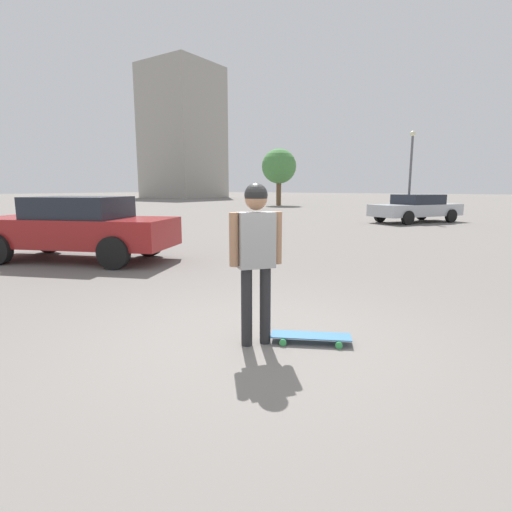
% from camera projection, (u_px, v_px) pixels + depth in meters
% --- Properties ---
extents(ground_plane, '(220.00, 220.00, 0.00)m').
position_uv_depth(ground_plane, '(256.00, 344.00, 4.50)').
color(ground_plane, slate).
extents(person, '(0.40, 0.49, 1.79)m').
position_uv_depth(person, '(256.00, 245.00, 4.31)').
color(person, '#262628').
rests_on(person, ground_plane).
extents(skateboard, '(0.91, 0.62, 0.09)m').
position_uv_depth(skateboard, '(311.00, 336.00, 4.52)').
color(skateboard, '#336693').
rests_on(skateboard, ground_plane).
extents(car_parked_near, '(4.95, 3.40, 1.52)m').
position_uv_depth(car_parked_near, '(77.00, 227.00, 9.51)').
color(car_parked_near, maroon).
rests_on(car_parked_near, ground_plane).
extents(car_parked_far, '(3.90, 5.01, 1.38)m').
position_uv_depth(car_parked_far, '(416.00, 208.00, 19.90)').
color(car_parked_far, '#ADB2B7').
rests_on(car_parked_far, ground_plane).
extents(building_block_distant, '(10.55, 10.58, 20.96)m').
position_uv_depth(building_block_distant, '(183.00, 133.00, 65.40)').
color(building_block_distant, '#9E998E').
rests_on(building_block_distant, ground_plane).
extents(tree_distant, '(3.25, 3.25, 5.32)m').
position_uv_depth(tree_distant, '(279.00, 167.00, 37.78)').
color(tree_distant, brown).
rests_on(tree_distant, ground_plane).
extents(lamp_post, '(0.28, 0.28, 4.55)m').
position_uv_depth(lamp_post, '(411.00, 167.00, 20.45)').
color(lamp_post, '#59595E').
rests_on(lamp_post, ground_plane).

